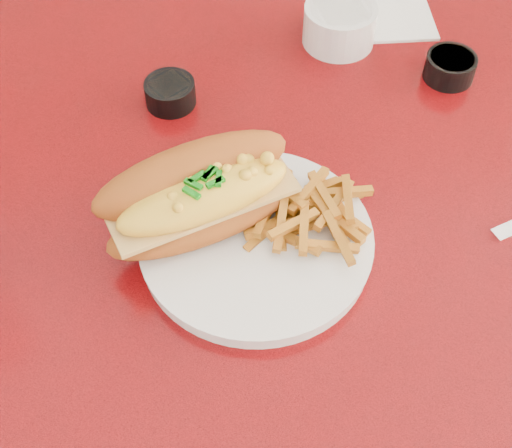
{
  "coord_description": "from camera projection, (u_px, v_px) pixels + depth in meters",
  "views": [
    {
      "loc": [
        -0.15,
        -0.53,
        1.38
      ],
      "look_at": [
        -0.12,
        -0.09,
        0.81
      ],
      "focal_mm": 50.0,
      "sensor_mm": 36.0,
      "label": 1
    }
  ],
  "objects": [
    {
      "name": "fries_pile",
      "position": [
        310.0,
        212.0,
        0.74
      ],
      "size": [
        0.13,
        0.12,
        0.03
      ],
      "primitive_type": null,
      "rotation": [
        0.0,
        0.0,
        -0.15
      ],
      "color": "orange",
      "rests_on": "dinner_plate"
    },
    {
      "name": "fork",
      "position": [
        288.0,
        195.0,
        0.78
      ],
      "size": [
        0.06,
        0.13,
        0.0
      ],
      "rotation": [
        0.0,
        0.0,
        1.93
      ],
      "color": "silver",
      "rests_on": "dinner_plate"
    },
    {
      "name": "dinner_plate",
      "position": [
        256.0,
        242.0,
        0.75
      ],
      "size": [
        0.25,
        0.25,
        0.02
      ],
      "rotation": [
        0.0,
        0.0,
        -0.03
      ],
      "color": "white",
      "rests_on": "diner_table"
    },
    {
      "name": "booth_bench_far",
      "position": [
        278.0,
        57.0,
        1.69
      ],
      "size": [
        1.2,
        0.51,
        0.9
      ],
      "color": "maroon",
      "rests_on": "ground"
    },
    {
      "name": "sauce_cup_left",
      "position": [
        170.0,
        92.0,
        0.88
      ],
      "size": [
        0.08,
        0.08,
        0.03
      ],
      "rotation": [
        0.0,
        0.0,
        0.24
      ],
      "color": "black",
      "rests_on": "diner_table"
    },
    {
      "name": "diner_table",
      "position": [
        341.0,
        258.0,
        0.94
      ],
      "size": [
        1.23,
        0.83,
        0.77
      ],
      "color": "red",
      "rests_on": "ground"
    },
    {
      "name": "mac_hoagie",
      "position": [
        200.0,
        195.0,
        0.72
      ],
      "size": [
        0.24,
        0.18,
        0.1
      ],
      "rotation": [
        0.0,
        0.0,
        0.38
      ],
      "color": "#A2501A",
      "rests_on": "dinner_plate"
    },
    {
      "name": "gravy_ramekin",
      "position": [
        340.0,
        24.0,
        0.94
      ],
      "size": [
        0.11,
        0.11,
        0.05
      ],
      "rotation": [
        0.0,
        0.0,
        -0.19
      ],
      "color": "white",
      "rests_on": "diner_table"
    },
    {
      "name": "sauce_cup_right",
      "position": [
        450.0,
        66.0,
        0.91
      ],
      "size": [
        0.08,
        0.08,
        0.03
      ],
      "rotation": [
        0.0,
        0.0,
        -0.29
      ],
      "color": "black",
      "rests_on": "diner_table"
    },
    {
      "name": "ground",
      "position": [
        312.0,
        432.0,
        1.43
      ],
      "size": [
        8.0,
        8.0,
        0.0
      ],
      "primitive_type": "plane",
      "color": "beige",
      "rests_on": "ground"
    },
    {
      "name": "paper_napkin",
      "position": [
        384.0,
        13.0,
        1.0
      ],
      "size": [
        0.13,
        0.13,
        0.0
      ],
      "primitive_type": "cube",
      "rotation": [
        0.0,
        0.0,
        -0.0
      ],
      "color": "white",
      "rests_on": "diner_table"
    }
  ]
}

